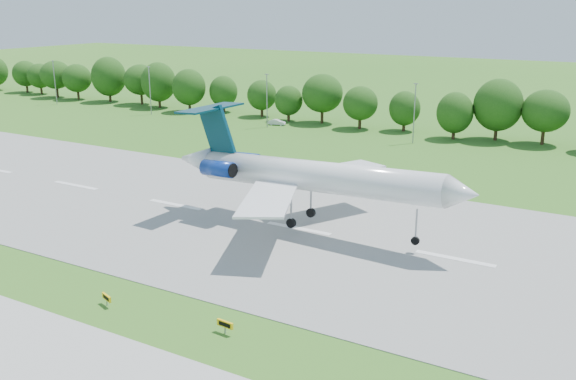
% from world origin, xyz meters
% --- Properties ---
extents(ground, '(600.00, 600.00, 0.00)m').
position_xyz_m(ground, '(0.00, 0.00, 0.00)').
color(ground, '#2B671B').
rests_on(ground, ground).
extents(runway, '(400.00, 45.00, 0.08)m').
position_xyz_m(runway, '(0.00, 25.00, 0.04)').
color(runway, gray).
rests_on(runway, ground).
extents(tree_line, '(288.40, 8.40, 10.40)m').
position_xyz_m(tree_line, '(0.00, 92.00, 6.19)').
color(tree_line, '#382314').
rests_on(tree_line, ground).
extents(light_poles, '(175.90, 0.25, 12.19)m').
position_xyz_m(light_poles, '(-2.50, 82.00, 6.34)').
color(light_poles, gray).
rests_on(light_poles, ground).
extents(airliner, '(41.52, 30.25, 13.88)m').
position_xyz_m(airliner, '(20.43, 25.09, 7.31)').
color(airliner, white).
rests_on(airliner, ground).
extents(taxi_sign_centre, '(1.57, 0.71, 1.13)m').
position_xyz_m(taxi_sign_centre, '(14.71, -2.79, 0.83)').
color(taxi_sign_centre, gray).
rests_on(taxi_sign_centre, ground).
extents(taxi_sign_right, '(1.72, 0.35, 1.20)m').
position_xyz_m(taxi_sign_right, '(27.49, -1.57, 0.89)').
color(taxi_sign_right, gray).
rests_on(taxi_sign_right, ground).
extents(service_vehicle_a, '(4.21, 2.26, 1.32)m').
position_xyz_m(service_vehicle_a, '(-19.46, 85.49, 0.66)').
color(service_vehicle_a, silver).
rests_on(service_vehicle_a, ground).
extents(service_vehicle_b, '(4.16, 2.29, 1.34)m').
position_xyz_m(service_vehicle_b, '(-33.55, 78.75, 0.67)').
color(service_vehicle_b, silver).
rests_on(service_vehicle_b, ground).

